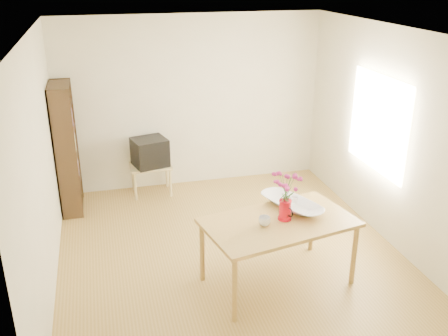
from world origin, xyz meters
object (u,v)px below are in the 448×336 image
object	(u,v)px
television	(150,152)
bowl	(293,187)
table	(279,227)
mug	(265,221)
pitcher	(285,211)

from	to	relation	value
television	bowl	bearing A→B (deg)	-75.69
table	bowl	world-z (taller)	bowl
mug	television	bearing A→B (deg)	-86.66
mug	pitcher	bearing A→B (deg)	-177.70
bowl	mug	bearing A→B (deg)	-143.51
mug	television	world-z (taller)	television
mug	bowl	world-z (taller)	bowl
television	pitcher	bearing A→B (deg)	-80.98
pitcher	mug	bearing A→B (deg)	178.94
table	bowl	xyz separation A→B (m)	(0.24, 0.26, 0.32)
bowl	television	world-z (taller)	bowl
television	mug	bearing A→B (deg)	-86.19
table	television	bearing A→B (deg)	100.11
pitcher	bowl	size ratio (longest dim) A/B	0.42
table	mug	distance (m)	0.23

